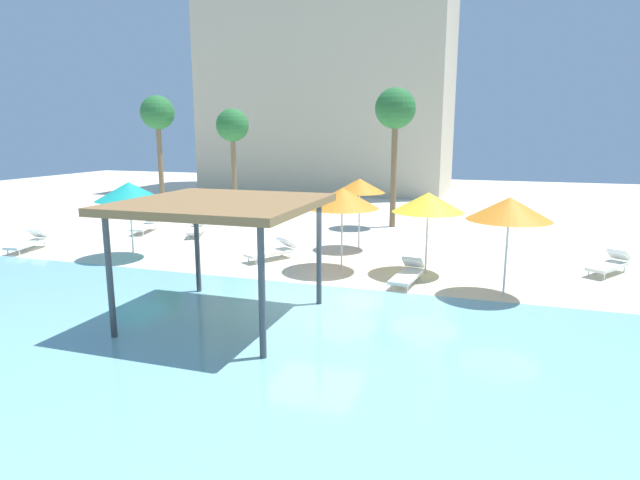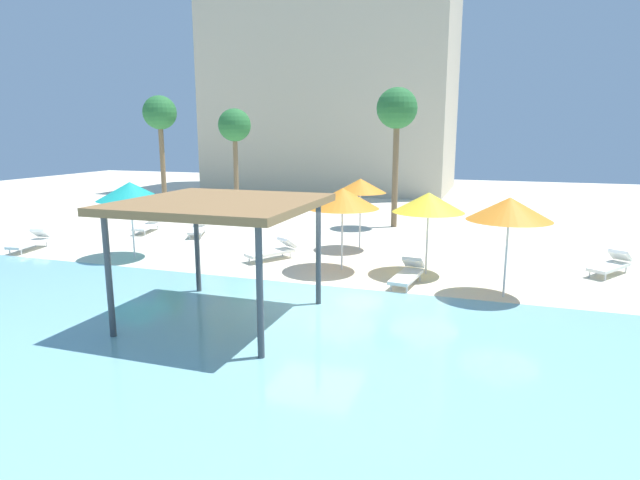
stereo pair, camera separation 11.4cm
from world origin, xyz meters
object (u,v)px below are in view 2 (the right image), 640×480
beach_umbrella_yellow_2 (429,202)px  palm_tree_2 (160,116)px  beach_umbrella_orange_3 (509,209)px  lounge_chair_6 (274,250)px  lounge_chair_1 (611,264)px  shade_pavilion (221,208)px  palm_tree_1 (235,127)px  beach_umbrella_orange_7 (361,186)px  lounge_chair_5 (147,225)px  beach_umbrella_orange_6 (342,198)px  palm_tree_0 (397,112)px  lounge_chair_2 (408,273)px  beach_umbrella_teal_4 (130,191)px  lounge_chair_0 (198,228)px  lounge_chair_3 (31,241)px

beach_umbrella_yellow_2 → palm_tree_2: bearing=149.8°
beach_umbrella_orange_3 → lounge_chair_6: beach_umbrella_orange_3 is taller
lounge_chair_1 → shade_pavilion: bearing=-18.0°
palm_tree_1 → palm_tree_2: size_ratio=0.90×
beach_umbrella_orange_7 → beach_umbrella_yellow_2: bearing=-44.5°
lounge_chair_5 → palm_tree_2: palm_tree_2 is taller
beach_umbrella_yellow_2 → beach_umbrella_orange_6: (-2.70, -0.44, 0.08)m
beach_umbrella_orange_6 → palm_tree_0: size_ratio=0.42×
beach_umbrella_orange_7 → lounge_chair_5: 10.36m
beach_umbrella_orange_3 → lounge_chair_2: beach_umbrella_orange_3 is taller
beach_umbrella_teal_4 → beach_umbrella_orange_6: size_ratio=1.01×
shade_pavilion → palm_tree_0: (1.48, 14.19, 2.66)m
beach_umbrella_orange_6 → lounge_chair_5: size_ratio=1.38×
shade_pavilion → beach_umbrella_orange_7: shade_pavilion is taller
beach_umbrella_teal_4 → beach_umbrella_orange_6: bearing=4.9°
lounge_chair_0 → lounge_chair_1: (16.11, -1.58, 0.00)m
lounge_chair_3 → lounge_chair_2: bearing=80.1°
beach_umbrella_yellow_2 → beach_umbrella_orange_3: (2.37, -1.79, 0.14)m
lounge_chair_0 → lounge_chair_5: size_ratio=1.00×
beach_umbrella_yellow_2 → lounge_chair_0: size_ratio=1.33×
lounge_chair_6 → palm_tree_1: bearing=-114.9°
lounge_chair_5 → palm_tree_2: size_ratio=0.30×
lounge_chair_3 → lounge_chair_6: (9.60, 1.49, 0.00)m
palm_tree_1 → beach_umbrella_orange_6: bearing=-50.0°
beach_umbrella_teal_4 → lounge_chair_6: size_ratio=1.43×
beach_umbrella_orange_3 → lounge_chair_3: size_ratio=1.41×
beach_umbrella_orange_7 → lounge_chair_6: size_ratio=1.43×
beach_umbrella_teal_4 → palm_tree_2: palm_tree_2 is taller
palm_tree_0 → palm_tree_2: size_ratio=1.00×
lounge_chair_0 → lounge_chair_6: bearing=34.5°
lounge_chair_5 → lounge_chair_3: bearing=-36.4°
palm_tree_2 → lounge_chair_1: bearing=-19.4°
beach_umbrella_orange_7 → lounge_chair_0: bearing=176.4°
beach_umbrella_orange_3 → beach_umbrella_orange_7: beach_umbrella_orange_3 is taller
beach_umbrella_orange_3 → beach_umbrella_yellow_2: bearing=142.9°
shade_pavilion → beach_umbrella_orange_6: bearing=75.9°
lounge_chair_3 → lounge_chair_6: size_ratio=1.02×
beach_umbrella_yellow_2 → shade_pavilion: bearing=-124.6°
beach_umbrella_orange_6 → palm_tree_2: palm_tree_2 is taller
beach_umbrella_orange_6 → shade_pavilion: bearing=-104.1°
beach_umbrella_orange_7 → lounge_chair_5: (-10.12, 0.44, -2.15)m
beach_umbrella_orange_3 → palm_tree_0: bearing=116.3°
beach_umbrella_orange_6 → beach_umbrella_orange_7: bearing=94.1°
beach_umbrella_teal_4 → lounge_chair_0: bearing=90.9°
lounge_chair_5 → beach_umbrella_orange_7: bearing=74.3°
lounge_chair_0 → palm_tree_1: 9.52m
lounge_chair_0 → lounge_chair_6: (5.02, -3.14, 0.00)m
lounge_chair_1 → lounge_chair_6: 11.20m
beach_umbrella_orange_7 → lounge_chair_5: beach_umbrella_orange_7 is taller
beach_umbrella_orange_6 → lounge_chair_1: beach_umbrella_orange_6 is taller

